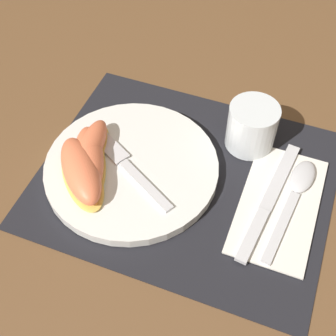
{
  "coord_description": "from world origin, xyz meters",
  "views": [
    {
      "loc": [
        0.13,
        -0.41,
        0.58
      ],
      "look_at": [
        -0.03,
        -0.01,
        0.02
      ],
      "focal_mm": 50.0,
      "sensor_mm": 36.0,
      "label": 1
    }
  ],
  "objects_px": {
    "citrus_wedge_1": "(89,160)",
    "citrus_wedge_2": "(81,171)",
    "plate": "(132,168)",
    "citrus_wedge_0": "(90,150)",
    "knife": "(268,202)",
    "juice_glass": "(251,129)",
    "fork": "(126,165)",
    "spoon": "(297,189)"
  },
  "relations": [
    {
      "from": "knife",
      "to": "plate",
      "type": "bearing_deg",
      "value": -176.25
    },
    {
      "from": "spoon",
      "to": "juice_glass",
      "type": "bearing_deg",
      "value": 142.44
    },
    {
      "from": "plate",
      "to": "juice_glass",
      "type": "xyz_separation_m",
      "value": [
        0.15,
        0.12,
        0.03
      ]
    },
    {
      "from": "citrus_wedge_1",
      "to": "citrus_wedge_0",
      "type": "bearing_deg",
      "value": 114.16
    },
    {
      "from": "citrus_wedge_0",
      "to": "knife",
      "type": "bearing_deg",
      "value": 4.44
    },
    {
      "from": "citrus_wedge_0",
      "to": "plate",
      "type": "bearing_deg",
      "value": 6.7
    },
    {
      "from": "knife",
      "to": "spoon",
      "type": "distance_m",
      "value": 0.05
    },
    {
      "from": "citrus_wedge_1",
      "to": "citrus_wedge_2",
      "type": "bearing_deg",
      "value": -90.15
    },
    {
      "from": "fork",
      "to": "citrus_wedge_2",
      "type": "distance_m",
      "value": 0.07
    },
    {
      "from": "spoon",
      "to": "citrus_wedge_0",
      "type": "relative_size",
      "value": 1.53
    },
    {
      "from": "citrus_wedge_2",
      "to": "plate",
      "type": "bearing_deg",
      "value": 41.37
    },
    {
      "from": "knife",
      "to": "citrus_wedge_1",
      "type": "height_order",
      "value": "citrus_wedge_1"
    },
    {
      "from": "juice_glass",
      "to": "fork",
      "type": "distance_m",
      "value": 0.21
    },
    {
      "from": "knife",
      "to": "citrus_wedge_0",
      "type": "relative_size",
      "value": 1.79
    },
    {
      "from": "plate",
      "to": "citrus_wedge_0",
      "type": "relative_size",
      "value": 2.08
    },
    {
      "from": "knife",
      "to": "spoon",
      "type": "bearing_deg",
      "value": 46.59
    },
    {
      "from": "juice_glass",
      "to": "spoon",
      "type": "height_order",
      "value": "juice_glass"
    },
    {
      "from": "juice_glass",
      "to": "citrus_wedge_0",
      "type": "xyz_separation_m",
      "value": [
        -0.22,
        -0.13,
        -0.0
      ]
    },
    {
      "from": "juice_glass",
      "to": "citrus_wedge_2",
      "type": "distance_m",
      "value": 0.27
    },
    {
      "from": "plate",
      "to": "citrus_wedge_0",
      "type": "distance_m",
      "value": 0.07
    },
    {
      "from": "juice_glass",
      "to": "knife",
      "type": "bearing_deg",
      "value": -62.06
    },
    {
      "from": "citrus_wedge_2",
      "to": "juice_glass",
      "type": "bearing_deg",
      "value": 39.1
    },
    {
      "from": "plate",
      "to": "citrus_wedge_0",
      "type": "height_order",
      "value": "citrus_wedge_0"
    },
    {
      "from": "spoon",
      "to": "citrus_wedge_1",
      "type": "xyz_separation_m",
      "value": [
        -0.3,
        -0.08,
        0.02
      ]
    },
    {
      "from": "plate",
      "to": "spoon",
      "type": "xyz_separation_m",
      "value": [
        0.25,
        0.05,
        -0.0
      ]
    },
    {
      "from": "juice_glass",
      "to": "citrus_wedge_0",
      "type": "distance_m",
      "value": 0.25
    },
    {
      "from": "juice_glass",
      "to": "fork",
      "type": "xyz_separation_m",
      "value": [
        -0.16,
        -0.13,
        -0.01
      ]
    },
    {
      "from": "spoon",
      "to": "plate",
      "type": "bearing_deg",
      "value": -168.36
    },
    {
      "from": "citrus_wedge_0",
      "to": "citrus_wedge_2",
      "type": "relative_size",
      "value": 0.94
    },
    {
      "from": "fork",
      "to": "citrus_wedge_0",
      "type": "relative_size",
      "value": 1.32
    },
    {
      "from": "fork",
      "to": "plate",
      "type": "bearing_deg",
      "value": 38.48
    },
    {
      "from": "juice_glass",
      "to": "plate",
      "type": "bearing_deg",
      "value": -141.77
    },
    {
      "from": "juice_glass",
      "to": "citrus_wedge_0",
      "type": "height_order",
      "value": "juice_glass"
    },
    {
      "from": "plate",
      "to": "spoon",
      "type": "relative_size",
      "value": 1.36
    },
    {
      "from": "plate",
      "to": "citrus_wedge_2",
      "type": "height_order",
      "value": "citrus_wedge_2"
    },
    {
      "from": "knife",
      "to": "citrus_wedge_2",
      "type": "bearing_deg",
      "value": -166.58
    },
    {
      "from": "citrus_wedge_1",
      "to": "citrus_wedge_2",
      "type": "distance_m",
      "value": 0.02
    },
    {
      "from": "plate",
      "to": "citrus_wedge_2",
      "type": "bearing_deg",
      "value": -138.63
    },
    {
      "from": "citrus_wedge_1",
      "to": "plate",
      "type": "bearing_deg",
      "value": 24.31
    },
    {
      "from": "fork",
      "to": "citrus_wedge_1",
      "type": "relative_size",
      "value": 1.2
    },
    {
      "from": "citrus_wedge_0",
      "to": "citrus_wedge_1",
      "type": "relative_size",
      "value": 0.91
    },
    {
      "from": "plate",
      "to": "knife",
      "type": "height_order",
      "value": "plate"
    }
  ]
}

